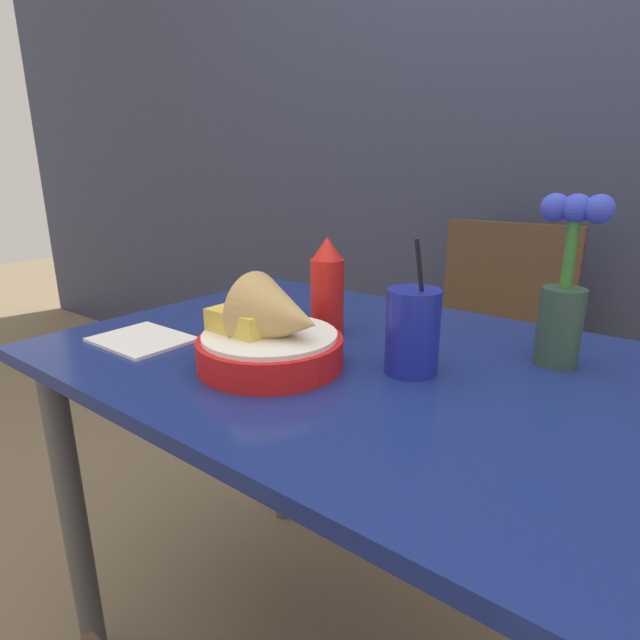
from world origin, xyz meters
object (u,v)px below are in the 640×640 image
(chair_far_window, at_px, (492,348))
(food_basket, at_px, (273,336))
(ketchup_bottle, at_px, (327,287))
(flower_vase, at_px, (564,292))
(drink_cup, at_px, (412,334))

(chair_far_window, xyz_separation_m, food_basket, (-0.05, -0.92, 0.27))
(ketchup_bottle, bearing_deg, flower_vase, 13.57)
(ketchup_bottle, relative_size, drink_cup, 0.87)
(flower_vase, bearing_deg, food_basket, -140.49)
(food_basket, height_order, drink_cup, drink_cup)
(chair_far_window, bearing_deg, food_basket, -93.13)
(food_basket, height_order, ketchup_bottle, ketchup_bottle)
(food_basket, bearing_deg, ketchup_bottle, 101.94)
(food_basket, xyz_separation_m, drink_cup, (0.18, 0.12, 0.01))
(ketchup_bottle, height_order, flower_vase, flower_vase)
(ketchup_bottle, xyz_separation_m, drink_cup, (0.22, -0.08, -0.03))
(drink_cup, relative_size, flower_vase, 0.79)
(food_basket, distance_m, flower_vase, 0.46)
(food_basket, relative_size, flower_vase, 0.87)
(food_basket, distance_m, ketchup_bottle, 0.20)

